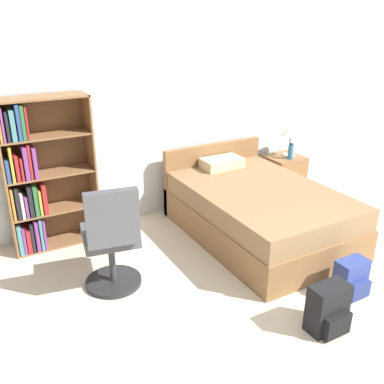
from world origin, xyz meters
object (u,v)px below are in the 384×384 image
Objects in this scene: backpack_black at (328,309)px; bookshelf at (37,179)px; office_chair at (112,241)px; nightstand at (283,175)px; bed at (256,210)px; table_lamp at (291,131)px; backpack_blue at (351,278)px; water_bottle at (291,151)px.

bookshelf is at bearing 123.98° from backpack_black.
nightstand is at bearing 20.26° from office_chair.
bed is at bearing -22.67° from bookshelf.
bookshelf is 3.33m from table_lamp.
backpack_blue is at bearing 24.65° from backpack_black.
table_lamp is at bearing 63.17° from backpack_blue.
bookshelf is 1.24m from office_chair.
bookshelf is at bearing 108.64° from office_chair.
backpack_black is at bearing -155.35° from backpack_blue.
bed reaches higher than water_bottle.
office_chair is 3.07m from nightstand.
office_chair reaches higher than backpack_blue.
backpack_blue is 0.83× the size of backpack_black.
water_bottle is at bearing -92.49° from nightstand.
backpack_black is at bearing -56.02° from bookshelf.
office_chair is (0.39, -1.15, -0.28)m from bookshelf.
nightstand is 2.88m from backpack_black.
table_lamp is at bearing 19.80° from office_chair.
bookshelf is 3.08m from backpack_black.
bookshelf is 2.97× the size of nightstand.
backpack_black is at bearing -124.15° from table_lamp.
table_lamp reaches higher than water_bottle.
bookshelf is 3.23m from backpack_blue.
bookshelf is 2.39m from bed.
nightstand is at bearing 177.68° from table_lamp.
backpack_black is at bearing -124.23° from water_bottle.
office_chair reaches higher than bed.
table_lamp reaches higher than backpack_black.
bed is 1.67m from backpack_black.
water_bottle is at bearing 55.77° from backpack_black.
nightstand is 1.22× the size of table_lamp.
bed is at bearing 92.72° from backpack_blue.
bookshelf reaches higher than table_lamp.
table_lamp is 1.08× the size of backpack_black.
nightstand reaches higher than backpack_blue.
water_bottle is (-0.00, -0.11, 0.38)m from nightstand.
bed is at bearing -147.19° from water_bottle.
nightstand is at bearing 36.72° from bed.
bookshelf reaches higher than nightstand.
water_bottle is (1.09, 0.70, 0.34)m from bed.
office_chair is 4.85× the size of water_bottle.
backpack_blue is at bearing -116.83° from table_lamp.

